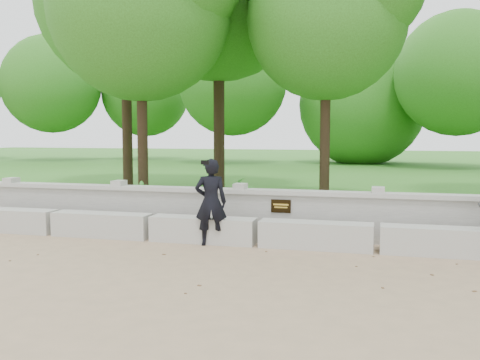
# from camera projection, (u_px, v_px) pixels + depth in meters

# --- Properties ---
(ground) EXTENTS (80.00, 80.00, 0.00)m
(ground) POSITION_uv_depth(u_px,v_px,m) (227.00, 273.00, 7.43)
(ground) COLOR #9E8161
(ground) RESTS_ON ground
(lawn) EXTENTS (40.00, 22.00, 0.25)m
(lawn) POSITION_uv_depth(u_px,v_px,m) (327.00, 179.00, 20.90)
(lawn) COLOR #31701B
(lawn) RESTS_ON ground
(concrete_bench) EXTENTS (11.90, 0.45, 0.45)m
(concrete_bench) POSITION_uv_depth(u_px,v_px,m) (258.00, 232.00, 9.24)
(concrete_bench) COLOR #BCB9B1
(concrete_bench) RESTS_ON ground
(parapet_wall) EXTENTS (12.50, 0.35, 0.90)m
(parapet_wall) POSITION_uv_depth(u_px,v_px,m) (266.00, 213.00, 9.90)
(parapet_wall) COLOR #B0AEA6
(parapet_wall) RESTS_ON ground
(man_main) EXTENTS (0.63, 0.59, 1.51)m
(man_main) POSITION_uv_depth(u_px,v_px,m) (211.00, 202.00, 9.21)
(man_main) COLOR black
(man_main) RESTS_ON ground
(tree_near_right) EXTENTS (3.78, 3.78, 6.52)m
(tree_near_right) POSITION_uv_depth(u_px,v_px,m) (327.00, 8.00, 12.57)
(tree_near_right) COLOR #382619
(tree_near_right) RESTS_ON lawn
(shrub_a) EXTENTS (0.42, 0.38, 0.66)m
(shrub_a) POSITION_uv_depth(u_px,v_px,m) (142.00, 196.00, 11.45)
(shrub_a) COLOR #388A2E
(shrub_a) RESTS_ON lawn
(shrub_b) EXTENTS (0.36, 0.36, 0.52)m
(shrub_b) POSITION_uv_depth(u_px,v_px,m) (248.00, 198.00, 11.77)
(shrub_b) COLOR #388A2E
(shrub_b) RESTS_ON lawn
(shrub_d) EXTENTS (0.31, 0.33, 0.51)m
(shrub_d) POSITION_uv_depth(u_px,v_px,m) (240.00, 188.00, 13.96)
(shrub_d) COLOR #388A2E
(shrub_d) RESTS_ON lawn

